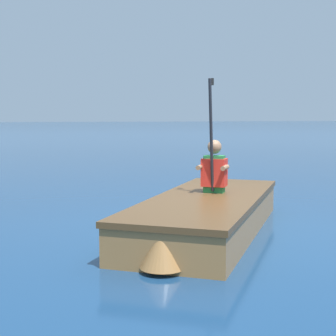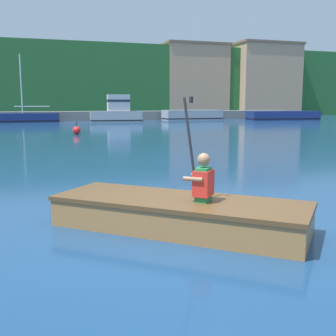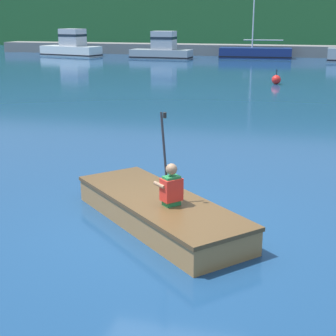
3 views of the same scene
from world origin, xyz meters
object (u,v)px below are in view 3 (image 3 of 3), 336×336
object	(u,v)px
moored_boat_dock_east_inner	(162,49)
rowboat_foreground	(158,209)
moored_boat_dock_east_end	(71,47)
channel_buoy	(276,80)
person_paddler	(171,186)
moored_boat_dock_center_far	(255,53)

from	to	relation	value
moored_boat_dock_east_inner	rowboat_foreground	bearing A→B (deg)	-73.81
moored_boat_dock_east_end	channel_buoy	world-z (taller)	moored_boat_dock_east_end
moored_boat_dock_east_end	channel_buoy	xyz separation A→B (m)	(18.01, -14.71, -0.55)
rowboat_foreground	channel_buoy	xyz separation A→B (m)	(0.46, 18.45, -0.02)
rowboat_foreground	person_paddler	world-z (taller)	person_paddler
person_paddler	channel_buoy	size ratio (longest dim) A/B	1.90
moored_boat_dock_east_end	person_paddler	xyz separation A→B (m)	(17.84, -33.41, -0.05)
person_paddler	channel_buoy	world-z (taller)	person_paddler
moored_boat_dock_center_far	rowboat_foreground	size ratio (longest dim) A/B	1.79
person_paddler	moored_boat_dock_east_inner	bearing A→B (deg)	106.53
moored_boat_dock_east_end	rowboat_foreground	world-z (taller)	moored_boat_dock_east_end
moored_boat_dock_east_end	rowboat_foreground	xyz separation A→B (m)	(17.55, -33.16, -0.53)
moored_boat_dock_east_inner	moored_boat_dock_east_end	bearing A→B (deg)	176.22
moored_boat_dock_center_far	rowboat_foreground	distance (m)	35.22
moored_boat_dock_center_far	channel_buoy	bearing A→B (deg)	-80.21
moored_boat_dock_east_end	moored_boat_dock_east_inner	bearing A→B (deg)	-3.78
moored_boat_dock_east_inner	rowboat_foreground	distance (m)	33.98
rowboat_foreground	moored_boat_dock_east_inner	bearing A→B (deg)	106.19
moored_boat_dock_center_far	moored_boat_dock_east_inner	xyz separation A→B (m)	(-7.05, -2.51, 0.34)
moored_boat_dock_east_end	person_paddler	size ratio (longest dim) A/B	4.07
moored_boat_dock_east_end	rowboat_foreground	distance (m)	37.52
rowboat_foreground	person_paddler	bearing A→B (deg)	-41.46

